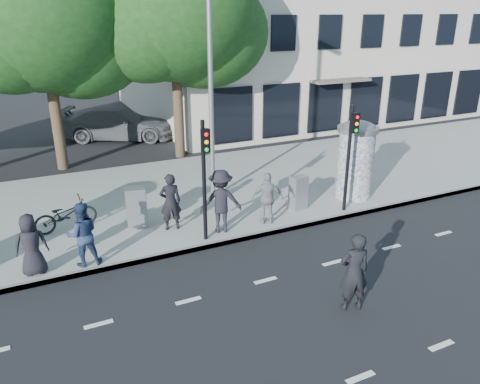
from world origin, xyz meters
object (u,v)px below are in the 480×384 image
ad_column_right (356,158)px  ped_d (221,201)px  ped_c (82,234)px  traffic_pole_far (350,148)px  ped_e (268,198)px  car_right (119,123)px  cabinet_right (298,193)px  man_road (354,272)px  cabinet_left (137,207)px  traffic_pole_near (205,170)px  bicycle (66,215)px  street_lamp (211,58)px  ped_b (170,202)px  ped_a (31,245)px

ad_column_right → ped_d: size_ratio=1.41×
ped_c → traffic_pole_far: bearing=-177.6°
ped_e → car_right: bearing=-61.5°
traffic_pole_far → cabinet_right: size_ratio=3.10×
man_road → cabinet_left: 6.76m
traffic_pole_near → ped_d: 1.34m
ped_e → bicycle: (-5.53, 2.13, -0.33)m
street_lamp → car_right: size_ratio=1.43×
cabinet_left → street_lamp: bearing=36.0°
traffic_pole_near → street_lamp: 4.07m
ped_b → ped_e: size_ratio=1.06×
cabinet_left → car_right: bearing=95.4°
car_right → ped_b: bearing=-159.7°
ped_b → ped_d: bearing=157.9°
ped_c → car_right: 13.19m
traffic_pole_far → ped_d: 4.37m
traffic_pole_near → bicycle: 4.49m
cabinet_left → ped_d: bearing=-17.9°
bicycle → cabinet_left: (1.94, -0.67, 0.14)m
street_lamp → ped_c: 6.64m
ped_b → cabinet_left: bearing=-26.2°
ped_e → ad_column_right: bearing=-149.5°
ped_e → car_right: ped_e is taller
cabinet_right → bicycle: bearing=159.7°
street_lamp → ped_b: size_ratio=4.67×
street_lamp → cabinet_left: 5.11m
street_lamp → cabinet_right: size_ratio=7.29×
ped_d → man_road: bearing=120.7°
ad_column_right → ped_c: bearing=-174.6°
car_right → bicycle: bearing=-174.9°
ped_e → cabinet_right: bearing=-138.7°
street_lamp → ped_c: street_lamp is taller
ped_c → traffic_pole_near: bearing=-178.1°
bicycle → traffic_pole_near: bearing=-133.3°
ped_a → man_road: bearing=147.6°
traffic_pole_near → man_road: bearing=-67.3°
ped_a → cabinet_right: 7.99m
ped_a → traffic_pole_near: bearing=-179.0°
ped_d → ped_b: bearing=-14.5°
traffic_pole_far → ped_a: 9.34m
traffic_pole_far → street_lamp: street_lamp is taller
ped_d → cabinet_right: bearing=-154.9°
street_lamp → ad_column_right: bearing=-23.7°
traffic_pole_far → ped_b: (-5.46, 1.10, -1.22)m
traffic_pole_far → man_road: bearing=-125.8°
ped_b → ped_c: size_ratio=1.02×
cabinet_left → cabinet_right: cabinet_left is taller
street_lamp → man_road: size_ratio=4.37×
ped_a → car_right: (4.73, 12.65, -0.12)m
traffic_pole_near → cabinet_left: bearing=131.8°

